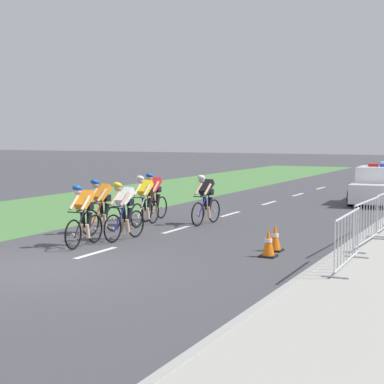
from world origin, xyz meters
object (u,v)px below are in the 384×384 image
police_car_nearest (379,187)px  crowd_barrier_middle (366,223)px  cyclist_sixth (154,196)px  traffic_cone_near (268,243)px  cyclist_fifth (206,199)px  crowd_barrier_front (347,241)px  cyclist_lead (84,214)px  traffic_cone_mid (275,238)px  cyclist_second (124,210)px  cyclist_third (101,205)px  cyclist_fourth (145,200)px

police_car_nearest → crowd_barrier_middle: (1.56, -10.69, -0.03)m
cyclist_sixth → traffic_cone_near: cyclist_sixth is taller
cyclist_fifth → crowd_barrier_front: (5.38, -4.93, -0.14)m
cyclist_lead → crowd_barrier_front: (6.44, -0.16, -0.14)m
cyclist_sixth → police_car_nearest: 9.98m
cyclist_lead → cyclist_fifth: bearing=77.4°
crowd_barrier_front → traffic_cone_mid: crowd_barrier_front is taller
cyclist_second → traffic_cone_near: bearing=-7.0°
cyclist_second → police_car_nearest: police_car_nearest is taller
cyclist_sixth → police_car_nearest: bearing=56.0°
cyclist_lead → police_car_nearest: police_car_nearest is taller
cyclist_lead → crowd_barrier_middle: (6.31, 2.47, -0.14)m
cyclist_fifth → police_car_nearest: bearing=66.3°
cyclist_third → cyclist_fifth: size_ratio=1.00×
traffic_cone_mid → cyclist_fifth: bearing=135.4°
cyclist_third → traffic_cone_mid: (5.15, -0.38, -0.48)m
cyclist_third → cyclist_lead: bearing=-67.9°
cyclist_fourth → police_car_nearest: 10.78m
cyclist_fourth → traffic_cone_near: bearing=-31.1°
traffic_cone_near → cyclist_lead: bearing=-170.9°
traffic_cone_near → traffic_cone_mid: size_ratio=1.00×
cyclist_lead → cyclist_fifth: same height
cyclist_second → crowd_barrier_front: 6.22m
crowd_barrier_front → cyclist_fourth: bearing=150.6°
cyclist_fifth → police_car_nearest: police_car_nearest is taller
cyclist_fifth → cyclist_second: bearing=-100.9°
cyclist_second → cyclist_sixth: same height
crowd_barrier_front → traffic_cone_near: (-1.94, 0.89, -0.34)m
cyclist_fourth → crowd_barrier_middle: 6.90m
cyclist_sixth → traffic_cone_mid: bearing=-33.1°
crowd_barrier_middle → cyclist_lead: bearing=-158.6°
traffic_cone_near → cyclist_fourth: bearing=148.9°
cyclist_sixth → traffic_cone_near: (5.33, -4.16, -0.48)m
cyclist_fourth → police_car_nearest: bearing=61.0°
cyclist_lead → traffic_cone_mid: bearing=18.6°
cyclist_sixth → crowd_barrier_middle: bearing=-18.7°
cyclist_sixth → crowd_barrier_front: cyclist_sixth is taller
traffic_cone_near → cyclist_sixth: bearing=142.0°
crowd_barrier_middle → traffic_cone_mid: size_ratio=3.63×
cyclist_fifth → traffic_cone_mid: (3.34, -3.29, -0.48)m
crowd_barrier_front → traffic_cone_mid: 2.65m
cyclist_lead → cyclist_second: bearing=72.8°
cyclist_fourth → crowd_barrier_middle: (6.78, -1.26, -0.14)m
traffic_cone_near → police_car_nearest: bearing=88.9°
cyclist_lead → cyclist_fourth: 3.76m
cyclist_fifth → police_car_nearest: (3.69, 8.40, -0.11)m
police_car_nearest → cyclist_lead: bearing=-109.8°
crowd_barrier_front → crowd_barrier_middle: same height
traffic_cone_mid → cyclist_fourth: bearing=155.2°
cyclist_third → traffic_cone_near: bearing=-12.1°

